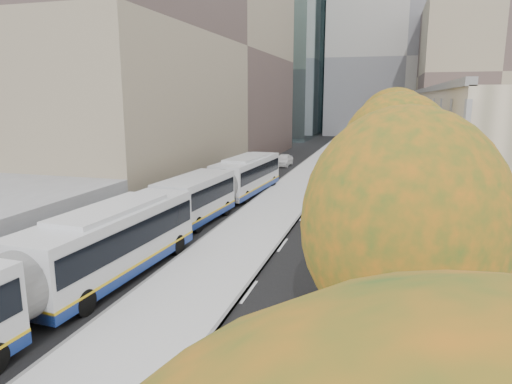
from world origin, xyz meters
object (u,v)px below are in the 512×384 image
(cyclist, at_px, (325,285))
(bus_far, at_px, (228,183))
(bus_shelter, at_px, (461,267))
(bus_near, at_px, (43,275))
(distant_car, at_px, (284,160))

(cyclist, bearing_deg, bus_far, 115.57)
(bus_shelter, xyz_separation_m, bus_near, (-13.43, -2.94, -0.61))
(bus_near, bearing_deg, bus_shelter, 15.12)
(bus_shelter, relative_size, distant_car, 1.13)
(distant_car, bearing_deg, bus_far, -88.23)
(cyclist, distance_m, distant_car, 35.03)
(bus_near, height_order, cyclist, bus_near)
(bus_far, height_order, distant_car, bus_far)
(distant_car, bearing_deg, bus_near, -89.12)
(bus_near, distance_m, cyclist, 9.77)
(bus_near, distance_m, distant_car, 37.29)
(bus_far, xyz_separation_m, distant_car, (-0.25, 19.26, -0.86))
(bus_far, bearing_deg, cyclist, -55.40)
(bus_near, height_order, distant_car, bus_near)
(bus_far, relative_size, cyclist, 7.19)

